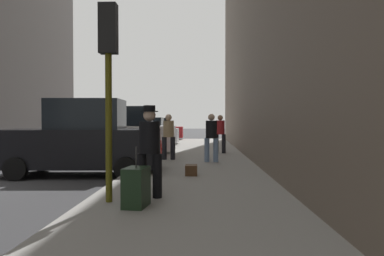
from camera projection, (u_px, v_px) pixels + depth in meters
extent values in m
cube|color=gray|center=(194.00, 182.00, 9.43)|extent=(4.00, 40.00, 0.15)
cube|color=black|center=(80.00, 148.00, 11.05)|extent=(4.67, 2.02, 1.10)
cube|color=black|center=(87.00, 115.00, 11.03)|extent=(2.13, 1.64, 0.90)
cylinder|color=black|center=(42.00, 161.00, 11.96)|extent=(0.65, 0.25, 0.64)
cylinder|color=black|center=(15.00, 169.00, 10.12)|extent=(0.65, 0.25, 0.64)
cylinder|color=black|center=(135.00, 161.00, 11.99)|extent=(0.65, 0.25, 0.64)
cylinder|color=black|center=(126.00, 169.00, 10.16)|extent=(0.65, 0.25, 0.64)
cube|color=silver|center=(124.00, 138.00, 17.11)|extent=(4.65, 1.97, 1.10)
cube|color=black|center=(128.00, 116.00, 17.08)|extent=(2.11, 1.62, 0.90)
cylinder|color=black|center=(98.00, 147.00, 18.12)|extent=(0.65, 0.24, 0.64)
cylinder|color=black|center=(85.00, 150.00, 16.29)|extent=(0.65, 0.24, 0.64)
cylinder|color=black|center=(159.00, 147.00, 17.96)|extent=(0.65, 0.24, 0.64)
cylinder|color=black|center=(153.00, 151.00, 16.12)|extent=(0.65, 0.24, 0.64)
cube|color=#B7BABF|center=(144.00, 135.00, 23.16)|extent=(4.22, 1.88, 0.84)
cube|color=black|center=(147.00, 123.00, 23.13)|extent=(1.91, 1.58, 0.70)
cylinder|color=black|center=(125.00, 140.00, 24.13)|extent=(0.64, 0.23, 0.64)
cylinder|color=black|center=(119.00, 142.00, 22.30)|extent=(0.64, 0.23, 0.64)
cylinder|color=black|center=(168.00, 140.00, 24.03)|extent=(0.64, 0.23, 0.64)
cylinder|color=black|center=(164.00, 142.00, 22.19)|extent=(0.64, 0.23, 0.64)
cube|color=#B2191E|center=(156.00, 132.00, 29.10)|extent=(4.24, 1.94, 0.84)
cube|color=black|center=(159.00, 122.00, 29.09)|extent=(1.93, 1.61, 0.70)
cylinder|color=black|center=(140.00, 136.00, 30.04)|extent=(0.64, 0.23, 0.64)
cylinder|color=black|center=(137.00, 137.00, 28.20)|extent=(0.64, 0.23, 0.64)
cylinder|color=black|center=(174.00, 136.00, 30.03)|extent=(0.64, 0.23, 0.64)
cylinder|color=black|center=(173.00, 137.00, 28.19)|extent=(0.64, 0.23, 0.64)
cylinder|color=red|center=(159.00, 150.00, 15.18)|extent=(0.22, 0.22, 0.55)
sphere|color=red|center=(159.00, 142.00, 15.18)|extent=(0.20, 0.20, 0.20)
cylinder|color=red|center=(155.00, 149.00, 15.19)|extent=(0.10, 0.09, 0.09)
cylinder|color=red|center=(163.00, 149.00, 15.18)|extent=(0.10, 0.09, 0.09)
cylinder|color=#514C0F|center=(109.00, 103.00, 6.79)|extent=(0.12, 0.12, 3.60)
cube|color=black|center=(108.00, 29.00, 6.76)|extent=(0.32, 0.24, 0.90)
sphere|color=red|center=(110.00, 15.00, 6.89)|extent=(0.14, 0.14, 0.14)
sphere|color=yellow|center=(110.00, 30.00, 6.89)|extent=(0.14, 0.14, 0.14)
sphere|color=green|center=(110.00, 46.00, 6.90)|extent=(0.14, 0.14, 0.14)
cylinder|color=black|center=(157.00, 176.00, 7.17)|extent=(0.22, 0.22, 0.85)
cylinder|color=black|center=(142.00, 175.00, 7.26)|extent=(0.22, 0.22, 0.85)
cylinder|color=black|center=(149.00, 137.00, 7.20)|extent=(0.49, 0.49, 0.62)
sphere|color=beige|center=(149.00, 115.00, 7.19)|extent=(0.24, 0.24, 0.24)
cylinder|color=black|center=(149.00, 111.00, 7.19)|extent=(0.34, 0.34, 0.02)
cylinder|color=black|center=(149.00, 108.00, 7.19)|extent=(0.23, 0.23, 0.11)
cylinder|color=black|center=(217.00, 144.00, 16.80)|extent=(0.20, 0.20, 0.85)
cylinder|color=black|center=(224.00, 144.00, 16.75)|extent=(0.20, 0.20, 0.85)
cylinder|color=#A51E23|center=(220.00, 127.00, 16.76)|extent=(0.45, 0.45, 0.62)
sphere|color=#997051|center=(220.00, 118.00, 16.75)|extent=(0.24, 0.24, 0.24)
cylinder|color=#728CB2|center=(216.00, 150.00, 13.26)|extent=(0.21, 0.21, 0.85)
cylinder|color=#728CB2|center=(207.00, 150.00, 13.33)|extent=(0.21, 0.21, 0.85)
cylinder|color=black|center=(211.00, 129.00, 13.28)|extent=(0.47, 0.47, 0.62)
sphere|color=beige|center=(211.00, 117.00, 13.27)|extent=(0.24, 0.24, 0.24)
cylinder|color=black|center=(164.00, 148.00, 14.09)|extent=(0.19, 0.19, 0.85)
cylinder|color=black|center=(173.00, 148.00, 14.09)|extent=(0.19, 0.19, 0.85)
cylinder|color=tan|center=(169.00, 129.00, 14.08)|extent=(0.41, 0.41, 0.62)
sphere|color=beige|center=(169.00, 117.00, 14.07)|extent=(0.24, 0.24, 0.24)
cube|color=black|center=(136.00, 187.00, 6.43)|extent=(0.44, 0.61, 0.68)
cylinder|color=#333333|center=(136.00, 157.00, 6.42)|extent=(0.02, 0.02, 0.36)
cube|color=#472D19|center=(191.00, 170.00, 10.11)|extent=(0.32, 0.44, 0.28)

